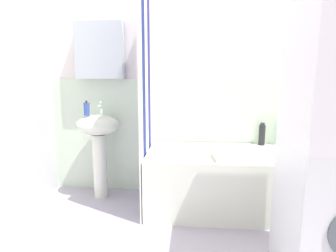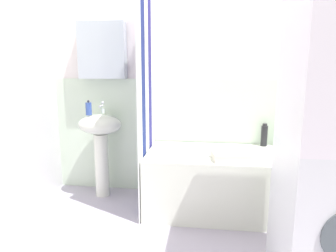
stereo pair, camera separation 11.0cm
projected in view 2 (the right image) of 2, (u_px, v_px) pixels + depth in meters
The scene contains 11 objects.
wall_back_tiled at pixel (194, 85), 3.04m from camera, with size 3.60×0.18×2.40m.
sink at pixel (101, 137), 3.03m from camera, with size 0.44×0.34×0.85m.
faucet at pixel (102, 108), 3.05m from camera, with size 0.03×0.12×0.12m.
soap_dispenser at pixel (89, 109), 2.95m from camera, with size 0.06×0.06×0.15m.
bathtub at pixel (234, 182), 2.75m from camera, with size 1.58×0.73×0.55m, color silver.
shower_curtain at pixel (147, 102), 2.72m from camera, with size 0.01×0.73×2.00m.
body_wash_bottle at pixel (306, 137), 2.87m from camera, with size 0.05×0.05×0.22m.
conditioner_bottle at pixel (293, 138), 2.88m from camera, with size 0.06×0.06×0.20m.
lotion_bottle at pixel (282, 137), 2.92m from camera, with size 0.05×0.05×0.21m.
shampoo_bottle at pixel (264, 135), 2.94m from camera, with size 0.06×0.06×0.22m.
towel_folded at pixel (231, 156), 2.51m from camera, with size 0.31×0.24×0.06m, color silver.
Camera 2 is at (0.08, -1.81, 1.29)m, focal length 32.08 mm.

